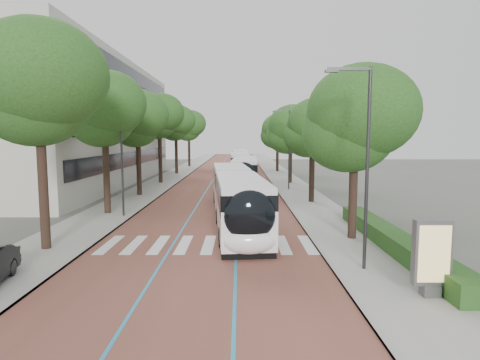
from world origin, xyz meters
name	(u,v)px	position (x,y,z in m)	size (l,w,h in m)	color
ground	(203,250)	(0.00, 0.00, 0.00)	(160.00, 160.00, 0.00)	#51544C
road	(228,174)	(0.00, 40.00, 0.01)	(11.00, 140.00, 0.02)	brown
sidewalk_left	(177,174)	(-7.50, 40.00, 0.06)	(4.00, 140.00, 0.12)	gray
sidewalk_right	(278,174)	(7.50, 40.00, 0.06)	(4.00, 140.00, 0.12)	gray
kerb_left	(190,174)	(-5.60, 40.00, 0.06)	(0.20, 140.00, 0.14)	gray
kerb_right	(266,174)	(5.60, 40.00, 0.06)	(0.20, 140.00, 0.14)	gray
zebra_crossing	(209,244)	(0.20, 1.00, 0.03)	(10.55, 3.60, 0.01)	silver
lane_line_left	(217,174)	(-1.60, 40.00, 0.02)	(0.12, 126.00, 0.01)	teal
lane_line_right	(238,174)	(1.60, 40.00, 0.02)	(0.12, 126.00, 0.01)	teal
office_building	(56,123)	(-19.47, 28.00, 7.00)	(18.11, 40.00, 14.00)	#AFADA2
hedge	(393,240)	(9.10, 0.00, 0.52)	(1.20, 14.00, 0.80)	#1E4417
streetlight_near	(363,152)	(6.62, -3.00, 4.82)	(1.82, 0.20, 8.00)	#2C2C2E
streetlight_far	(287,143)	(6.62, 22.00, 4.82)	(1.82, 0.20, 8.00)	#2C2C2E
lamp_post_left	(122,157)	(-6.10, 8.00, 4.12)	(0.14, 0.14, 8.00)	#2C2C2E
trees_left	(153,120)	(-7.50, 24.76, 7.27)	(5.94, 60.85, 10.13)	black
trees_right	(297,131)	(7.70, 22.85, 6.06)	(5.91, 47.61, 8.58)	black
lead_bus	(236,196)	(1.51, 6.79, 1.63)	(3.99, 18.54, 3.20)	black
bus_queued_0	(245,173)	(2.33, 23.17, 1.62)	(2.92, 12.47, 3.20)	white
bus_queued_1	(240,165)	(1.79, 36.07, 1.62)	(2.94, 12.48, 3.20)	white
bus_queued_2	(240,159)	(1.82, 49.93, 1.62)	(3.02, 12.49, 3.20)	white
ad_panel	(432,256)	(8.15, -5.80, 1.47)	(1.24, 0.48, 2.58)	#59595B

